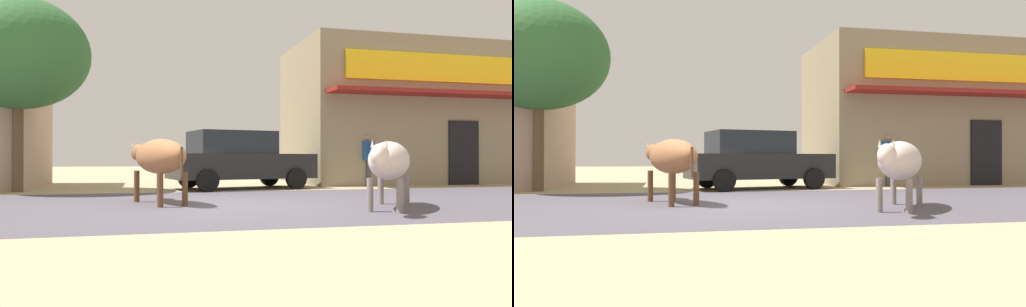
% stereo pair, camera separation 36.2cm
% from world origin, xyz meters
% --- Properties ---
extents(ground, '(80.00, 80.00, 0.00)m').
position_xyz_m(ground, '(0.00, 0.00, 0.00)').
color(ground, tan).
extents(asphalt_road, '(72.00, 6.69, 0.00)m').
position_xyz_m(asphalt_road, '(0.00, 0.00, 0.00)').
color(asphalt_road, '#524D57').
rests_on(asphalt_road, ground).
extents(storefront_right_club, '(8.04, 5.22, 4.86)m').
position_xyz_m(storefront_right_club, '(7.87, 6.78, 2.44)').
color(storefront_right_club, gray).
rests_on(storefront_right_club, ground).
extents(roadside_tree, '(3.64, 3.64, 5.07)m').
position_xyz_m(roadside_tree, '(-4.59, 4.48, 3.61)').
color(roadside_tree, brown).
rests_on(roadside_tree, ground).
extents(parked_hatchback_car, '(4.33, 2.50, 1.64)m').
position_xyz_m(parked_hatchback_car, '(1.26, 4.43, 0.84)').
color(parked_hatchback_car, black).
rests_on(parked_hatchback_car, ground).
extents(cow_near_brown, '(1.29, 2.46, 1.25)m').
position_xyz_m(cow_near_brown, '(-1.14, 0.40, 0.90)').
color(cow_near_brown, '#9A643E').
rests_on(cow_near_brown, ground).
extents(cow_far_dark, '(1.95, 2.50, 1.18)m').
position_xyz_m(cow_far_dark, '(2.77, -1.47, 0.83)').
color(cow_far_dark, beige).
rests_on(cow_far_dark, ground).
extents(pedestrian_by_shop, '(0.45, 0.61, 1.63)m').
position_xyz_m(pedestrian_by_shop, '(5.41, 4.69, 0.95)').
color(pedestrian_by_shop, '#3F3F47').
rests_on(pedestrian_by_shop, ground).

